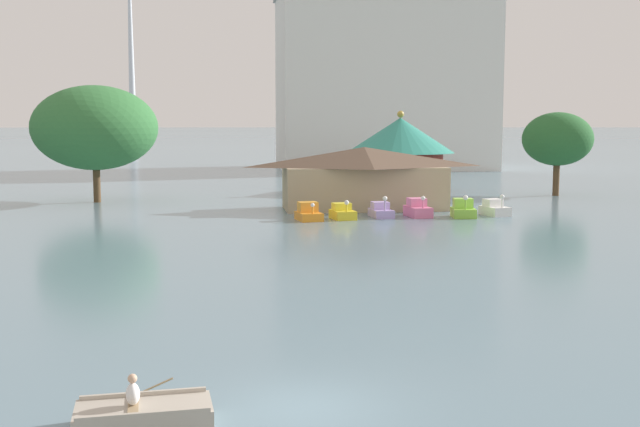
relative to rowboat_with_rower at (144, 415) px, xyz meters
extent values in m
plane|color=slate|center=(3.82, 0.71, -0.29)|extent=(2000.00, 2000.00, 0.00)
cube|color=#ADA393|center=(0.01, 0.00, -0.03)|extent=(3.25, 1.77, 0.52)
cube|color=#ADA393|center=(-0.05, 0.69, 0.28)|extent=(2.97, 0.37, 0.10)
cube|color=#ADA393|center=(0.07, -0.69, 0.28)|extent=(2.97, 0.37, 0.10)
cube|color=#997F5B|center=(-0.22, -0.02, 0.25)|extent=(0.35, 1.28, 0.04)
ellipsoid|color=white|center=(-0.22, -0.02, 0.53)|extent=(0.36, 0.47, 0.52)
sphere|color=tan|center=(-0.22, -0.02, 0.90)|extent=(0.22, 0.22, 0.22)
cylinder|color=tan|center=(-0.21, 1.54, 0.01)|extent=(1.62, 0.20, 0.69)
cube|color=orange|center=(8.18, 37.69, 0.00)|extent=(1.95, 2.51, 0.58)
cube|color=gold|center=(8.13, 37.97, 0.66)|extent=(1.50, 1.24, 0.73)
cylinder|color=orange|center=(8.33, 36.79, 0.53)|extent=(0.14, 0.14, 0.48)
sphere|color=white|center=(8.33, 36.79, 0.92)|extent=(0.29, 0.29, 0.29)
cube|color=yellow|center=(10.72, 38.15, 0.03)|extent=(1.82, 2.45, 0.64)
cube|color=yellow|center=(10.68, 38.43, 0.61)|extent=(1.41, 1.19, 0.51)
cylinder|color=yellow|center=(10.86, 37.26, 0.60)|extent=(0.14, 0.14, 0.49)
sphere|color=white|center=(10.86, 37.26, 1.02)|extent=(0.34, 0.34, 0.34)
cube|color=#B299D8|center=(13.74, 38.90, 0.01)|extent=(1.61, 2.54, 0.59)
cube|color=#C8ADF0|center=(13.71, 39.20, 0.57)|extent=(1.29, 1.19, 0.54)
cylinder|color=#B299D8|center=(13.81, 37.92, 0.67)|extent=(0.14, 0.14, 0.73)
sphere|color=white|center=(13.81, 37.92, 1.21)|extent=(0.35, 0.35, 0.35)
cube|color=pink|center=(16.56, 38.92, 0.09)|extent=(1.71, 2.76, 0.76)
cube|color=pink|center=(16.53, 39.24, 0.77)|extent=(1.36, 1.30, 0.61)
cylinder|color=pink|center=(16.65, 37.86, 0.75)|extent=(0.14, 0.14, 0.57)
sphere|color=white|center=(16.65, 37.86, 1.20)|extent=(0.33, 0.33, 0.33)
cube|color=#8CCC3F|center=(19.79, 38.03, 0.05)|extent=(1.99, 2.49, 0.67)
cube|color=#A0E24F|center=(19.84, 38.31, 0.74)|extent=(1.55, 1.22, 0.71)
cylinder|color=#8CCC3F|center=(19.65, 37.14, 0.74)|extent=(0.14, 0.14, 0.70)
sphere|color=white|center=(19.65, 37.14, 1.27)|extent=(0.37, 0.37, 0.37)
cube|color=white|center=(22.53, 38.85, 0.05)|extent=(2.00, 2.58, 0.68)
cube|color=white|center=(22.46, 39.13, 0.67)|extent=(1.48, 1.30, 0.55)
cylinder|color=white|center=(22.75, 37.97, 0.73)|extent=(0.14, 0.14, 0.67)
sphere|color=white|center=(22.75, 37.97, 1.22)|extent=(0.33, 0.33, 0.33)
cube|color=tan|center=(13.47, 44.49, 1.44)|extent=(12.91, 5.35, 3.45)
pyramid|color=brown|center=(13.47, 44.49, 3.96)|extent=(13.94, 6.15, 1.59)
cylinder|color=#993328|center=(20.03, 59.84, 1.69)|extent=(8.68, 8.68, 3.96)
cone|color=teal|center=(20.03, 59.84, 5.43)|extent=(10.94, 10.94, 3.53)
sphere|color=#B7993D|center=(20.03, 59.84, 7.54)|extent=(0.70, 0.70, 0.70)
cylinder|color=brown|center=(-8.94, 52.79, 1.14)|extent=(0.63, 0.63, 2.86)
ellipsoid|color=#337038|center=(-8.94, 52.79, 6.26)|extent=(10.90, 10.90, 7.39)
cylinder|color=brown|center=(33.95, 53.61, 1.16)|extent=(0.61, 0.61, 2.89)
ellipsoid|color=#28602D|center=(33.95, 53.61, 5.15)|extent=(6.67, 6.67, 5.10)
cube|color=silver|center=(26.54, 99.79, 12.65)|extent=(31.15, 19.10, 25.88)
cone|color=silver|center=(-41.88, 393.45, 64.45)|extent=(3.79, 3.79, 129.48)
camera|label=1|loc=(1.84, -17.84, 6.78)|focal=43.86mm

